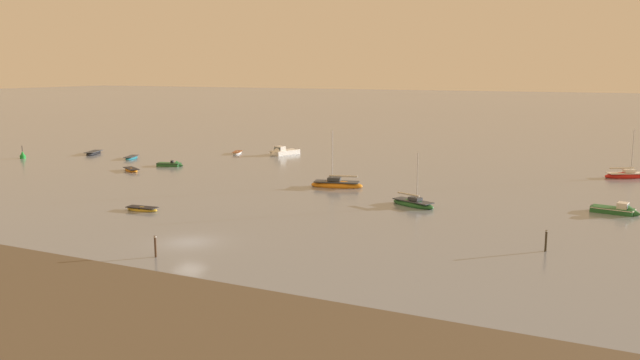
% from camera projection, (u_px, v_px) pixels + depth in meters
% --- Properties ---
extents(ground_plane, '(800.00, 800.00, 0.00)m').
position_uv_depth(ground_plane, '(189.00, 242.00, 55.29)').
color(ground_plane, gray).
extents(sailboat_moored_0, '(6.86, 3.55, 7.36)m').
position_uv_depth(sailboat_moored_0, '(337.00, 185.00, 81.09)').
color(sailboat_moored_0, orange).
rests_on(sailboat_moored_0, ground).
extents(rowboat_moored_1, '(4.01, 3.05, 0.61)m').
position_uv_depth(rowboat_moored_1, '(131.00, 170.00, 93.85)').
color(rowboat_moored_1, orange).
rests_on(rowboat_moored_1, ground).
extents(rowboat_moored_2, '(3.18, 4.97, 0.74)m').
position_uv_depth(rowboat_moored_2, '(94.00, 153.00, 112.36)').
color(rowboat_moored_2, black).
rests_on(rowboat_moored_2, ground).
extents(sailboat_moored_1, '(6.27, 4.71, 6.88)m').
position_uv_depth(sailboat_moored_1, '(627.00, 176.00, 88.09)').
color(sailboat_moored_1, red).
rests_on(sailboat_moored_1, ground).
extents(motorboat_moored_1, '(3.84, 6.42, 2.31)m').
position_uv_depth(motorboat_moored_1, '(281.00, 153.00, 111.38)').
color(motorboat_moored_1, white).
rests_on(motorboat_moored_1, ground).
extents(rowboat_moored_3, '(2.55, 3.93, 0.59)m').
position_uv_depth(rowboat_moored_3, '(237.00, 153.00, 112.92)').
color(rowboat_moored_3, white).
rests_on(rowboat_moored_3, ground).
extents(rowboat_moored_4, '(2.71, 4.23, 0.63)m').
position_uv_depth(rowboat_moored_4, '(131.00, 158.00, 106.59)').
color(rowboat_moored_4, '#197084').
rests_on(rowboat_moored_4, ground).
extents(rowboat_moored_5, '(3.70, 1.60, 0.57)m').
position_uv_depth(rowboat_moored_5, '(142.00, 209.00, 67.60)').
color(rowboat_moored_5, gold).
rests_on(rowboat_moored_5, ground).
extents(motorboat_moored_3, '(4.96, 2.41, 1.81)m').
position_uv_depth(motorboat_moored_3, '(620.00, 211.00, 66.04)').
color(motorboat_moored_3, '#23602D').
rests_on(motorboat_moored_3, ground).
extents(sailboat_moored_2, '(5.69, 3.62, 6.11)m').
position_uv_depth(sailboat_moored_2, '(413.00, 204.00, 69.91)').
color(sailboat_moored_2, '#23602D').
rests_on(sailboat_moored_2, ground).
extents(motorboat_moored_4, '(4.29, 2.38, 1.40)m').
position_uv_depth(motorboat_moored_4, '(173.00, 165.00, 98.45)').
color(motorboat_moored_4, '#23602D').
rests_on(motorboat_moored_4, ground).
extents(channel_buoy, '(0.90, 0.90, 2.30)m').
position_uv_depth(channel_buoy, '(23.00, 156.00, 106.98)').
color(channel_buoy, '#198C2D').
rests_on(channel_buoy, ground).
extents(mooring_post_near, '(0.22, 0.22, 1.95)m').
position_uv_depth(mooring_post_near, '(546.00, 241.00, 52.41)').
color(mooring_post_near, '#3B3323').
rests_on(mooring_post_near, ground).
extents(mooring_post_left, '(0.22, 0.22, 1.90)m').
position_uv_depth(mooring_post_left, '(155.00, 247.00, 50.80)').
color(mooring_post_left, '#483323').
rests_on(mooring_post_left, ground).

